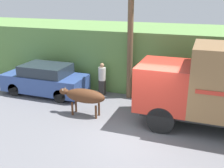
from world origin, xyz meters
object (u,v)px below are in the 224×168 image
brown_cow (84,96)px  parked_suv (45,80)px  pedestrian_on_hill (102,78)px  utility_pole (130,42)px

brown_cow → parked_suv: 3.45m
brown_cow → pedestrian_on_hill: size_ratio=1.26×
brown_cow → utility_pole: utility_pole is taller
brown_cow → utility_pole: (1.22, 2.65, 1.95)m
parked_suv → utility_pole: bearing=9.2°
parked_suv → utility_pole: utility_pole is taller
brown_cow → parked_suv: (-3.03, 1.65, -0.11)m
parked_suv → pedestrian_on_hill: size_ratio=2.58×
brown_cow → pedestrian_on_hill: (-0.21, 2.57, 0.04)m
parked_suv → pedestrian_on_hill: 2.97m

